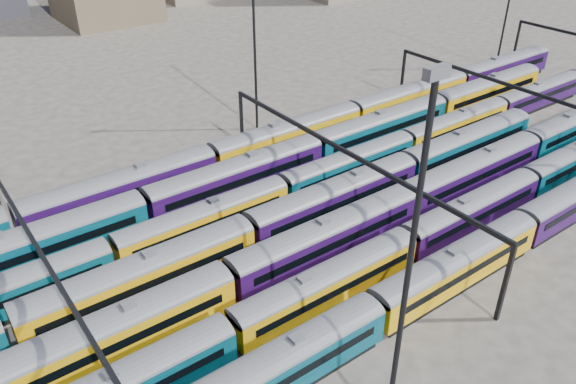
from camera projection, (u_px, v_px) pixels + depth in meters
ground at (266, 247)px, 56.26m from camera, size 500.00×500.00×0.00m
rake_0 at (524, 225)px, 54.98m from camera, size 120.09×2.93×4.93m
rake_1 at (472, 209)px, 57.76m from camera, size 135.22×2.83×4.75m
rake_2 at (228, 279)px, 47.72m from camera, size 129.94×3.17×5.34m
rake_3 at (142, 274)px, 48.28m from camera, size 108.62×3.18×5.36m
rake_4 at (349, 163)px, 66.25m from camera, size 135.12×2.82×4.74m
rake_5 at (144, 206)px, 57.48m from camera, size 134.64×3.28×5.54m
rake_6 at (288, 134)px, 72.13m from camera, size 112.11×3.28×5.54m
gantry_1 at (47, 269)px, 42.60m from camera, size 0.35×40.35×8.03m
gantry_2 at (344, 160)px, 57.83m from camera, size 0.35×40.35×8.03m
gantry_3 at (518, 96)px, 73.06m from camera, size 0.35×40.35×8.03m
mast_2 at (409, 268)px, 31.34m from camera, size 1.40×0.50×25.60m
mast_3 at (254, 31)px, 73.19m from camera, size 1.40×0.50×25.60m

